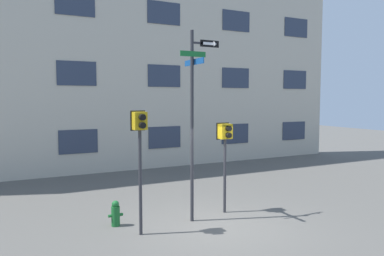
{
  "coord_description": "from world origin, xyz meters",
  "views": [
    {
      "loc": [
        -4.82,
        -8.16,
        3.3
      ],
      "look_at": [
        -0.38,
        0.65,
        2.52
      ],
      "focal_mm": 35.0,
      "sensor_mm": 36.0,
      "label": 1
    }
  ],
  "objects": [
    {
      "name": "street_sign_pole",
      "position": [
        -0.32,
        0.64,
        2.95
      ],
      "size": [
        1.16,
        1.07,
        5.07
      ],
      "color": "#2D2D33",
      "rests_on": "ground_plane"
    },
    {
      "name": "ground_plane",
      "position": [
        0.0,
        0.0,
        0.0
      ],
      "size": [
        60.0,
        60.0,
        0.0
      ],
      "primitive_type": "plane",
      "color": "#595651"
    },
    {
      "name": "fire_hydrant",
      "position": [
        -2.33,
        1.18,
        0.32
      ],
      "size": [
        0.38,
        0.22,
        0.67
      ],
      "color": "#196028",
      "rests_on": "ground_plane"
    },
    {
      "name": "pedestrian_signal_left",
      "position": [
        -1.95,
        0.29,
        2.36
      ],
      "size": [
        0.37,
        0.4,
        3.01
      ],
      "color": "#2D2D33",
      "rests_on": "ground_plane"
    },
    {
      "name": "building_facade",
      "position": [
        0.0,
        8.57,
        7.26
      ],
      "size": [
        24.0,
        0.64,
        14.52
      ],
      "color": "beige",
      "rests_on": "ground_plane"
    },
    {
      "name": "pedestrian_signal_right",
      "position": [
        0.81,
        0.89,
        2.08
      ],
      "size": [
        0.42,
        0.4,
        2.6
      ],
      "color": "#2D2D33",
      "rests_on": "ground_plane"
    }
  ]
}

